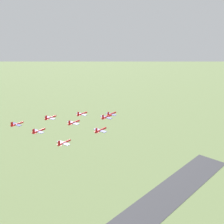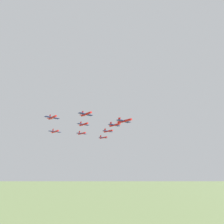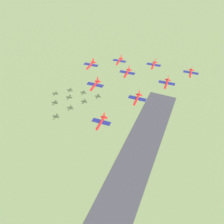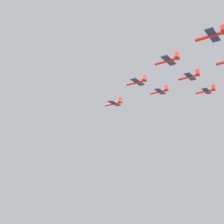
{
  "view_description": "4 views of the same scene",
  "coord_description": "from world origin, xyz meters",
  "px_view_note": "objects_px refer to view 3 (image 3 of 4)",
  "views": [
    {
      "loc": [
        -159.91,
        -136.38,
        176.53
      ],
      "look_at": [
        -14.71,
        5.29,
        105.67
      ],
      "focal_mm": 50.0,
      "sensor_mm": 36.0,
      "label": 1
    },
    {
      "loc": [
        42.5,
        -52.46,
        85.66
      ],
      "look_at": [
        -26.55,
        -0.11,
        112.34
      ],
      "focal_mm": 28.0,
      "sensor_mm": 36.0,
      "label": 2
    },
    {
      "loc": [
        38.59,
        35.0,
        167.9
      ],
      "look_at": [
        -20.55,
        5.95,
        112.34
      ],
      "focal_mm": 35.0,
      "sensor_mm": 36.0,
      "label": 3
    },
    {
      "loc": [
        -101.32,
        103.57,
        61.99
      ],
      "look_at": [
        -11.65,
        -6.28,
        105.65
      ],
      "focal_mm": 50.0,
      "sensor_mm": 36.0,
      "label": 4
    }
  ],
  "objects_px": {
    "jet_6": "(191,73)",
    "jet_8": "(119,61)",
    "jet_5": "(91,65)",
    "jet_7": "(154,65)",
    "jet_4": "(127,73)",
    "jet_0": "(101,122)",
    "jet_1": "(137,99)",
    "jet_2": "(95,85)",
    "jet_3": "(167,83)"
  },
  "relations": [
    {
      "from": "jet_2",
      "to": "jet_4",
      "type": "bearing_deg",
      "value": -120.47
    },
    {
      "from": "jet_4",
      "to": "jet_6",
      "type": "distance_m",
      "value": 35.85
    },
    {
      "from": "jet_8",
      "to": "jet_5",
      "type": "bearing_deg",
      "value": 59.53
    },
    {
      "from": "jet_0",
      "to": "jet_6",
      "type": "xyz_separation_m",
      "value": [
        -55.57,
        25.82,
        1.2
      ]
    },
    {
      "from": "jet_4",
      "to": "jet_7",
      "type": "bearing_deg",
      "value": -120.47
    },
    {
      "from": "jet_5",
      "to": "jet_8",
      "type": "bearing_deg",
      "value": -120.47
    },
    {
      "from": "jet_1",
      "to": "jet_7",
      "type": "height_order",
      "value": "jet_1"
    },
    {
      "from": "jet_0",
      "to": "jet_3",
      "type": "xyz_separation_m",
      "value": [
        -37.04,
        17.21,
        2.7
      ]
    },
    {
      "from": "jet_3",
      "to": "jet_7",
      "type": "distance_m",
      "value": 20.43
    },
    {
      "from": "jet_1",
      "to": "jet_8",
      "type": "relative_size",
      "value": 1.0
    },
    {
      "from": "jet_4",
      "to": "jet_6",
      "type": "xyz_separation_m",
      "value": [
        -20.52,
        29.22,
        -3.18
      ]
    },
    {
      "from": "jet_2",
      "to": "jet_8",
      "type": "distance_m",
      "value": 35.48
    },
    {
      "from": "jet_8",
      "to": "jet_0",
      "type": "bearing_deg",
      "value": 101.09
    },
    {
      "from": "jet_0",
      "to": "jet_4",
      "type": "relative_size",
      "value": 1.0
    },
    {
      "from": "jet_2",
      "to": "jet_7",
      "type": "distance_m",
      "value": 40.97
    },
    {
      "from": "jet_2",
      "to": "jet_5",
      "type": "bearing_deg",
      "value": -59.53
    },
    {
      "from": "jet_4",
      "to": "jet_8",
      "type": "xyz_separation_m",
      "value": [
        -16.52,
        -12.01,
        -3.53
      ]
    },
    {
      "from": "jet_1",
      "to": "jet_7",
      "type": "relative_size",
      "value": 1.0
    },
    {
      "from": "jet_0",
      "to": "jet_6",
      "type": "relative_size",
      "value": 1.0
    },
    {
      "from": "jet_3",
      "to": "jet_5",
      "type": "xyz_separation_m",
      "value": [
        4.0,
        -41.23,
        2.31
      ]
    },
    {
      "from": "jet_6",
      "to": "jet_8",
      "type": "relative_size",
      "value": 1.0
    },
    {
      "from": "jet_1",
      "to": "jet_3",
      "type": "relative_size",
      "value": 1.0
    },
    {
      "from": "jet_0",
      "to": "jet_7",
      "type": "distance_m",
      "value": 53.86
    },
    {
      "from": "jet_2",
      "to": "jet_5",
      "type": "relative_size",
      "value": 1.0
    },
    {
      "from": "jet_8",
      "to": "jet_3",
      "type": "bearing_deg",
      "value": 150.46
    },
    {
      "from": "jet_6",
      "to": "jet_8",
      "type": "bearing_deg",
      "value": 0.0
    },
    {
      "from": "jet_3",
      "to": "jet_6",
      "type": "xyz_separation_m",
      "value": [
        -18.52,
        8.61,
        -1.5
      ]
    },
    {
      "from": "jet_2",
      "to": "jet_4",
      "type": "xyz_separation_m",
      "value": [
        -18.52,
        8.61,
        -0.86
      ]
    },
    {
      "from": "jet_5",
      "to": "jet_7",
      "type": "distance_m",
      "value": 35.83
    },
    {
      "from": "jet_7",
      "to": "jet_8",
      "type": "relative_size",
      "value": 1.0
    },
    {
      "from": "jet_6",
      "to": "jet_8",
      "type": "distance_m",
      "value": 41.42
    },
    {
      "from": "jet_0",
      "to": "jet_1",
      "type": "xyz_separation_m",
      "value": [
        -18.52,
        8.61,
        2.61
      ]
    },
    {
      "from": "jet_8",
      "to": "jet_2",
      "type": "bearing_deg",
      "value": 90.0
    },
    {
      "from": "jet_0",
      "to": "jet_1",
      "type": "distance_m",
      "value": 20.59
    },
    {
      "from": "jet_2",
      "to": "jet_3",
      "type": "distance_m",
      "value": 35.8
    },
    {
      "from": "jet_5",
      "to": "jet_2",
      "type": "bearing_deg",
      "value": 120.47
    },
    {
      "from": "jet_0",
      "to": "jet_5",
      "type": "xyz_separation_m",
      "value": [
        -33.04,
        -24.01,
        5.01
      ]
    },
    {
      "from": "jet_7",
      "to": "jet_8",
      "type": "bearing_deg",
      "value": 0.0
    },
    {
      "from": "jet_4",
      "to": "jet_0",
      "type": "bearing_deg",
      "value": 90.0
    },
    {
      "from": "jet_0",
      "to": "jet_7",
      "type": "bearing_deg",
      "value": -101.09
    },
    {
      "from": "jet_1",
      "to": "jet_4",
      "type": "xyz_separation_m",
      "value": [
        -16.52,
        -12.01,
        1.77
      ]
    },
    {
      "from": "jet_2",
      "to": "jet_3",
      "type": "height_order",
      "value": "jet_2"
    },
    {
      "from": "jet_7",
      "to": "jet_8",
      "type": "height_order",
      "value": "jet_7"
    },
    {
      "from": "jet_2",
      "to": "jet_4",
      "type": "distance_m",
      "value": 20.44
    },
    {
      "from": "jet_5",
      "to": "jet_6",
      "type": "relative_size",
      "value": 1.0
    },
    {
      "from": "jet_5",
      "to": "jet_1",
      "type": "bearing_deg",
      "value": 150.46
    },
    {
      "from": "jet_0",
      "to": "jet_1",
      "type": "bearing_deg",
      "value": -120.47
    },
    {
      "from": "jet_2",
      "to": "jet_6",
      "type": "height_order",
      "value": "jet_2"
    },
    {
      "from": "jet_0",
      "to": "jet_4",
      "type": "distance_m",
      "value": 35.48
    },
    {
      "from": "jet_3",
      "to": "jet_4",
      "type": "relative_size",
      "value": 1.0
    }
  ]
}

